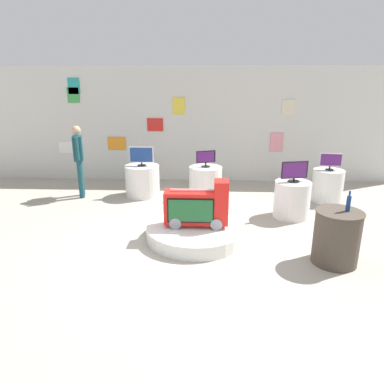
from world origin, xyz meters
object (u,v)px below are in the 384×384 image
Objects in this scene: display_pedestal_right_rear at (142,181)px; side_table_round at (337,237)px; tv_on_right_rear at (141,156)px; shopper_browsing_near_truck at (79,156)px; main_display_pedestal at (196,232)px; display_pedestal_center_rear at (327,186)px; display_pedestal_far_right at (205,182)px; tv_on_center_rear at (331,161)px; tv_on_far_right at (206,158)px; tv_on_left_rear at (294,171)px; display_pedestal_left_rear at (292,199)px; novelty_firetruck_tv at (197,208)px; bottle_on_side_table at (348,203)px.

side_table_round is (3.49, -3.16, 0.05)m from display_pedestal_right_rear.
tv_on_right_rear is 0.34× the size of shopper_browsing_near_truck.
main_display_pedestal is 3.66m from display_pedestal_center_rear.
side_table_round is at bearing -57.47° from display_pedestal_far_right.
display_pedestal_far_right is (-2.80, 0.18, -0.59)m from tv_on_center_rear.
tv_on_right_rear is (-4.32, 0.24, 0.03)m from tv_on_center_rear.
display_pedestal_center_rear is 1.30× the size of tv_on_right_rear.
shopper_browsing_near_truck is (-1.45, -0.14, 0.01)m from tv_on_right_rear.
display_pedestal_far_right is (-2.80, 0.18, 0.00)m from display_pedestal_center_rear.
tv_on_center_rear is at bearing -3.27° from display_pedestal_right_rear.
shopper_browsing_near_truck reaches higher than tv_on_far_right.
side_table_round is 0.49× the size of shopper_browsing_near_truck.
tv_on_left_rear is 1.58m from display_pedestal_center_rear.
display_pedestal_center_rear is (1.04, 1.03, -0.59)m from tv_on_left_rear.
tv_on_right_rear is (0.00, -0.00, 0.62)m from display_pedestal_right_rear.
tv_on_far_right reaches higher than display_pedestal_far_right.
tv_on_center_rear reaches higher than display_pedestal_far_right.
main_display_pedestal is 3.21× the size of tv_on_left_rear.
main_display_pedestal is 2.32× the size of display_pedestal_left_rear.
tv_on_right_rear is at bearing 5.40° from shopper_browsing_near_truck.
tv_on_far_right is at bearing 145.64° from display_pedestal_left_rear.
tv_on_center_rear is 0.63× the size of display_pedestal_far_right.
main_display_pedestal is 3.71m from shopper_browsing_near_truck.
tv_on_left_rear is at bearing 30.50° from main_display_pedestal.
novelty_firetruck_tv is at bearing -93.11° from tv_on_far_right.
tv_on_center_rear is (1.04, 1.03, -0.00)m from tv_on_left_rear.
display_pedestal_left_rear is 2.20m from tv_on_far_right.
display_pedestal_right_rear is 4.81m from bottle_on_side_table.
display_pedestal_center_rear is at bearing 44.63° from tv_on_left_rear.
shopper_browsing_near_truck reaches higher than display_pedestal_center_rear.
tv_on_right_rear is 1.64m from display_pedestal_far_right.
tv_on_right_rear is 1.46m from shopper_browsing_near_truck.
bottle_on_side_table is at bearing -41.14° from display_pedestal_right_rear.
main_display_pedestal is 3.87× the size of tv_on_far_right.
tv_on_right_rear is at bearing 120.16° from novelty_firetruck_tv.
shopper_browsing_near_truck is (-2.82, 2.25, 0.87)m from main_display_pedestal.
side_table_round is at bearing -83.40° from display_pedestal_left_rear.
main_display_pedestal is at bearing -143.87° from display_pedestal_center_rear.
tv_on_right_rear is at bearing 176.84° from display_pedestal_center_rear.
main_display_pedestal is at bearing -149.42° from display_pedestal_left_rear.
main_display_pedestal is at bearing -38.62° from shopper_browsing_near_truck.
tv_on_far_right reaches higher than display_pedestal_left_rear.
display_pedestal_far_right is at bearing 176.28° from tv_on_center_rear.
tv_on_left_rear is 3.56m from display_pedestal_right_rear.
display_pedestal_far_right is at bearing 86.86° from novelty_firetruck_tv.
display_pedestal_right_rear is at bearing 176.78° from display_pedestal_center_rear.
tv_on_far_right is 2.97m from shopper_browsing_near_truck.
display_pedestal_center_rear is at bearing 74.21° from side_table_round.
side_table_round is 0.54m from bottle_on_side_table.
display_pedestal_right_rear is 1.52m from display_pedestal_far_right.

